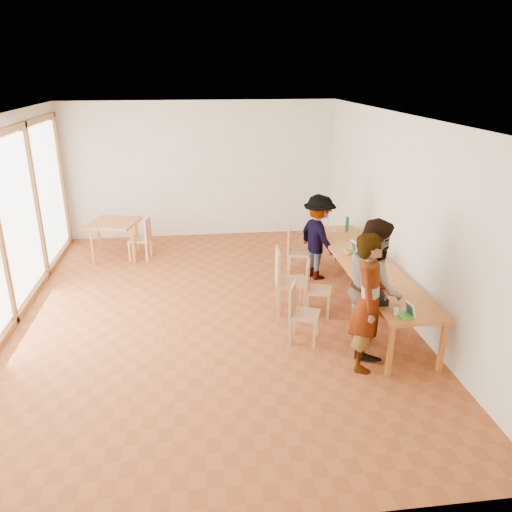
% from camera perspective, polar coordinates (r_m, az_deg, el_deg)
% --- Properties ---
extents(ground, '(8.00, 8.00, 0.00)m').
position_cam_1_polar(ground, '(8.00, -5.28, -6.43)').
color(ground, '#964B24').
rests_on(ground, ground).
extents(wall_back, '(6.00, 0.10, 3.00)m').
position_cam_1_polar(wall_back, '(11.33, -6.33, 9.70)').
color(wall_back, beige).
rests_on(wall_back, ground).
extents(wall_front, '(6.00, 0.10, 3.00)m').
position_cam_1_polar(wall_front, '(3.78, -3.62, -13.65)').
color(wall_front, beige).
rests_on(wall_front, ground).
extents(wall_right, '(0.10, 8.00, 3.00)m').
position_cam_1_polar(wall_right, '(8.08, 16.19, 4.55)').
color(wall_right, beige).
rests_on(wall_right, ground).
extents(ceiling, '(6.00, 8.00, 0.04)m').
position_cam_1_polar(ceiling, '(7.15, -6.10, 15.66)').
color(ceiling, white).
rests_on(ceiling, wall_back).
extents(communal_table, '(0.80, 4.00, 0.75)m').
position_cam_1_polar(communal_table, '(8.08, 12.56, -1.08)').
color(communal_table, '#C3702B').
rests_on(communal_table, ground).
extents(side_table, '(0.90, 0.90, 0.75)m').
position_cam_1_polar(side_table, '(10.44, -15.93, 3.38)').
color(side_table, '#C3702B').
rests_on(side_table, ground).
extents(chair_near, '(0.52, 0.52, 0.45)m').
position_cam_1_polar(chair_near, '(7.01, 4.88, -5.76)').
color(chair_near, tan).
rests_on(chair_near, ground).
extents(chair_mid, '(0.49, 0.49, 0.44)m').
position_cam_1_polar(chair_mid, '(7.79, 6.52, -3.07)').
color(chair_mid, tan).
rests_on(chair_mid, ground).
extents(chair_far, '(0.51, 0.51, 0.54)m').
position_cam_1_polar(chair_far, '(7.80, 3.25, -2.04)').
color(chair_far, tan).
rests_on(chair_far, ground).
extents(chair_empty, '(0.50, 0.50, 0.47)m').
position_cam_1_polar(chair_empty, '(9.26, 4.34, 1.09)').
color(chair_empty, tan).
rests_on(chair_empty, ground).
extents(chair_spare, '(0.46, 0.46, 0.46)m').
position_cam_1_polar(chair_spare, '(10.24, -12.72, 2.51)').
color(chair_spare, tan).
rests_on(chair_spare, ground).
extents(person_near, '(0.67, 0.78, 1.81)m').
position_cam_1_polar(person_near, '(6.38, 12.76, -5.17)').
color(person_near, gray).
rests_on(person_near, ground).
extents(person_mid, '(0.86, 1.02, 1.85)m').
position_cam_1_polar(person_mid, '(6.79, 13.33, -3.39)').
color(person_mid, gray).
rests_on(person_mid, ground).
extents(person_far, '(0.88, 1.14, 1.56)m').
position_cam_1_polar(person_far, '(9.05, 7.16, 2.15)').
color(person_far, gray).
rests_on(person_far, ground).
extents(laptop_near, '(0.20, 0.23, 0.18)m').
position_cam_1_polar(laptop_near, '(6.49, 16.89, -6.16)').
color(laptop_near, green).
rests_on(laptop_near, communal_table).
extents(laptop_mid, '(0.30, 0.31, 0.22)m').
position_cam_1_polar(laptop_mid, '(8.11, 12.67, -0.21)').
color(laptop_mid, green).
rests_on(laptop_mid, communal_table).
extents(laptop_far, '(0.22, 0.24, 0.19)m').
position_cam_1_polar(laptop_far, '(8.47, 10.91, 0.78)').
color(laptop_far, green).
rests_on(laptop_far, communal_table).
extents(yellow_mug, '(0.13, 0.13, 0.09)m').
position_cam_1_polar(yellow_mug, '(8.32, 10.53, 0.38)').
color(yellow_mug, orange).
rests_on(yellow_mug, communal_table).
extents(green_bottle, '(0.07, 0.07, 0.28)m').
position_cam_1_polar(green_bottle, '(9.53, 10.38, 3.62)').
color(green_bottle, '#167B32').
rests_on(green_bottle, communal_table).
extents(clear_glass, '(0.07, 0.07, 0.09)m').
position_cam_1_polar(clear_glass, '(6.48, 15.69, -6.12)').
color(clear_glass, silver).
rests_on(clear_glass, communal_table).
extents(condiment_cup, '(0.08, 0.08, 0.06)m').
position_cam_1_polar(condiment_cup, '(9.41, 8.90, 2.77)').
color(condiment_cup, white).
rests_on(condiment_cup, communal_table).
extents(pink_phone, '(0.05, 0.10, 0.01)m').
position_cam_1_polar(pink_phone, '(7.27, 15.09, -3.37)').
color(pink_phone, '#CE3073').
rests_on(pink_phone, communal_table).
extents(black_pouch, '(0.16, 0.26, 0.09)m').
position_cam_1_polar(black_pouch, '(6.75, 13.92, -4.82)').
color(black_pouch, black).
rests_on(black_pouch, communal_table).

